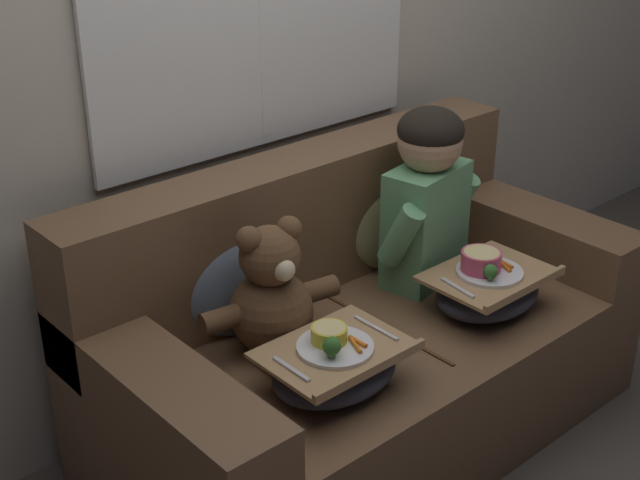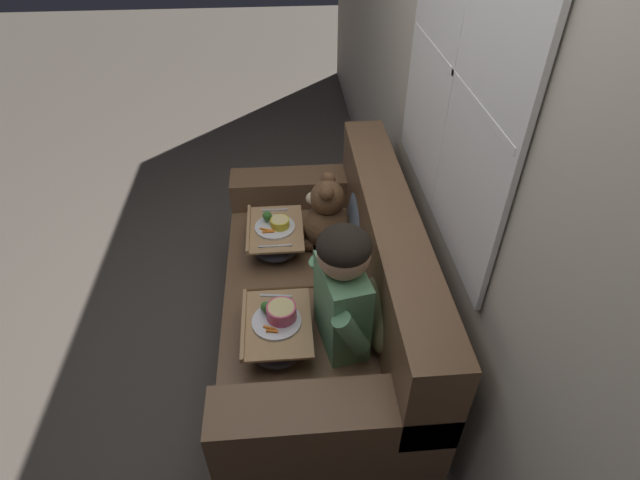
{
  "view_description": "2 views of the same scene",
  "coord_description": "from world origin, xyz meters",
  "px_view_note": "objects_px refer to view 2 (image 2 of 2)",
  "views": [
    {
      "loc": [
        -1.73,
        -1.71,
        1.89
      ],
      "look_at": [
        -0.14,
        0.09,
        0.73
      ],
      "focal_mm": 50.0,
      "sensor_mm": 36.0,
      "label": 1
    },
    {
      "loc": [
        1.78,
        -0.13,
        2.19
      ],
      "look_at": [
        -0.01,
        0.02,
        0.72
      ],
      "focal_mm": 28.0,
      "sensor_mm": 36.0,
      "label": 2
    }
  ],
  "objects_px": {
    "throw_pillow_behind_teddy": "(361,215)",
    "lap_tray_teddy": "(275,236)",
    "couch": "(329,301)",
    "lap_tray_child": "(277,330)",
    "child_figure": "(342,284)",
    "teddy_bear": "(326,218)",
    "throw_pillow_behind_child": "(383,306)"
  },
  "relations": [
    {
      "from": "throw_pillow_behind_child",
      "to": "throw_pillow_behind_teddy",
      "type": "xyz_separation_m",
      "value": [
        -0.67,
        0.0,
        0.0
      ]
    },
    {
      "from": "couch",
      "to": "lap_tray_teddy",
      "type": "distance_m",
      "value": 0.46
    },
    {
      "from": "throw_pillow_behind_child",
      "to": "lap_tray_child",
      "type": "bearing_deg",
      "value": -90.21
    },
    {
      "from": "lap_tray_child",
      "to": "lap_tray_teddy",
      "type": "height_order",
      "value": "lap_tray_child"
    },
    {
      "from": "lap_tray_teddy",
      "to": "throw_pillow_behind_child",
      "type": "bearing_deg",
      "value": 34.61
    },
    {
      "from": "child_figure",
      "to": "teddy_bear",
      "type": "bearing_deg",
      "value": -179.6
    },
    {
      "from": "child_figure",
      "to": "lap_tray_child",
      "type": "distance_m",
      "value": 0.38
    },
    {
      "from": "child_figure",
      "to": "lap_tray_teddy",
      "type": "height_order",
      "value": "child_figure"
    },
    {
      "from": "throw_pillow_behind_teddy",
      "to": "teddy_bear",
      "type": "xyz_separation_m",
      "value": [
        -0.0,
        -0.19,
        -0.01
      ]
    },
    {
      "from": "couch",
      "to": "lap_tray_child",
      "type": "relative_size",
      "value": 4.47
    },
    {
      "from": "throw_pillow_behind_teddy",
      "to": "lap_tray_child",
      "type": "distance_m",
      "value": 0.82
    },
    {
      "from": "couch",
      "to": "throw_pillow_behind_teddy",
      "type": "height_order",
      "value": "couch"
    },
    {
      "from": "throw_pillow_behind_teddy",
      "to": "teddy_bear",
      "type": "bearing_deg",
      "value": -90.29
    },
    {
      "from": "throw_pillow_behind_child",
      "to": "lap_tray_child",
      "type": "distance_m",
      "value": 0.47
    },
    {
      "from": "couch",
      "to": "throw_pillow_behind_teddy",
      "type": "distance_m",
      "value": 0.49
    },
    {
      "from": "throw_pillow_behind_teddy",
      "to": "child_figure",
      "type": "bearing_deg",
      "value": -15.19
    },
    {
      "from": "throw_pillow_behind_child",
      "to": "child_figure",
      "type": "relative_size",
      "value": 0.67
    },
    {
      "from": "couch",
      "to": "child_figure",
      "type": "relative_size",
      "value": 2.89
    },
    {
      "from": "throw_pillow_behind_teddy",
      "to": "lap_tray_child",
      "type": "height_order",
      "value": "throw_pillow_behind_teddy"
    },
    {
      "from": "throw_pillow_behind_child",
      "to": "lap_tray_child",
      "type": "xyz_separation_m",
      "value": [
        -0.0,
        -0.46,
        -0.11
      ]
    },
    {
      "from": "couch",
      "to": "teddy_bear",
      "type": "height_order",
      "value": "couch"
    },
    {
      "from": "teddy_bear",
      "to": "couch",
      "type": "bearing_deg",
      "value": -2.4
    },
    {
      "from": "couch",
      "to": "lap_tray_child",
      "type": "height_order",
      "value": "couch"
    },
    {
      "from": "throw_pillow_behind_teddy",
      "to": "lap_tray_teddy",
      "type": "xyz_separation_m",
      "value": [
        -0.0,
        -0.46,
        -0.12
      ]
    },
    {
      "from": "couch",
      "to": "lap_tray_teddy",
      "type": "relative_size",
      "value": 4.41
    },
    {
      "from": "throw_pillow_behind_teddy",
      "to": "lap_tray_teddy",
      "type": "height_order",
      "value": "throw_pillow_behind_teddy"
    },
    {
      "from": "lap_tray_child",
      "to": "throw_pillow_behind_child",
      "type": "bearing_deg",
      "value": 89.79
    },
    {
      "from": "throw_pillow_behind_teddy",
      "to": "child_figure",
      "type": "xyz_separation_m",
      "value": [
        0.67,
        -0.18,
        0.15
      ]
    },
    {
      "from": "throw_pillow_behind_teddy",
      "to": "child_figure",
      "type": "height_order",
      "value": "child_figure"
    },
    {
      "from": "child_figure",
      "to": "lap_tray_teddy",
      "type": "distance_m",
      "value": 0.77
    },
    {
      "from": "lap_tray_child",
      "to": "lap_tray_teddy",
      "type": "distance_m",
      "value": 0.66
    },
    {
      "from": "couch",
      "to": "throw_pillow_behind_child",
      "type": "relative_size",
      "value": 4.29
    }
  ]
}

